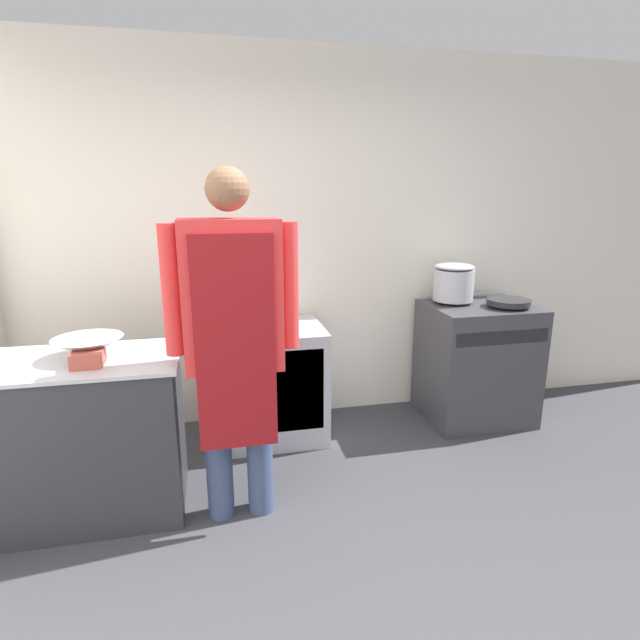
{
  "coord_description": "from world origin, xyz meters",
  "views": [
    {
      "loc": [
        -0.49,
        -1.5,
        1.72
      ],
      "look_at": [
        0.1,
        1.18,
        1.01
      ],
      "focal_mm": 28.0,
      "sensor_mm": 36.0,
      "label": 1
    }
  ],
  "objects_px": {
    "stove": "(476,362)",
    "saute_pan": "(508,302)",
    "plastic_tub": "(88,359)",
    "stock_pot": "(454,282)",
    "fridge_unit": "(274,382)",
    "person_cook": "(234,328)",
    "mixing_bowl": "(89,348)"
  },
  "relations": [
    {
      "from": "plastic_tub",
      "to": "stock_pot",
      "type": "height_order",
      "value": "stock_pot"
    },
    {
      "from": "stove",
      "to": "person_cook",
      "type": "height_order",
      "value": "person_cook"
    },
    {
      "from": "stove",
      "to": "fridge_unit",
      "type": "bearing_deg",
      "value": 178.38
    },
    {
      "from": "fridge_unit",
      "to": "plastic_tub",
      "type": "xyz_separation_m",
      "value": [
        -1.02,
        -0.78,
        0.51
      ]
    },
    {
      "from": "person_cook",
      "to": "mixing_bowl",
      "type": "relative_size",
      "value": 5.2
    },
    {
      "from": "stock_pot",
      "to": "mixing_bowl",
      "type": "bearing_deg",
      "value": -163.6
    },
    {
      "from": "stove",
      "to": "mixing_bowl",
      "type": "bearing_deg",
      "value": -167.0
    },
    {
      "from": "saute_pan",
      "to": "plastic_tub",
      "type": "bearing_deg",
      "value": -167.01
    },
    {
      "from": "fridge_unit",
      "to": "saute_pan",
      "type": "bearing_deg",
      "value": -5.2
    },
    {
      "from": "stock_pot",
      "to": "plastic_tub",
      "type": "bearing_deg",
      "value": -160.41
    },
    {
      "from": "person_cook",
      "to": "stove",
      "type": "bearing_deg",
      "value": 24.27
    },
    {
      "from": "mixing_bowl",
      "to": "fridge_unit",
      "type": "bearing_deg",
      "value": 31.69
    },
    {
      "from": "stove",
      "to": "stock_pot",
      "type": "relative_size",
      "value": 3.1
    },
    {
      "from": "stove",
      "to": "saute_pan",
      "type": "distance_m",
      "value": 0.52
    },
    {
      "from": "person_cook",
      "to": "stock_pot",
      "type": "bearing_deg",
      "value": 29.46
    },
    {
      "from": "fridge_unit",
      "to": "stove",
      "type": "bearing_deg",
      "value": -1.62
    },
    {
      "from": "stove",
      "to": "fridge_unit",
      "type": "height_order",
      "value": "stove"
    },
    {
      "from": "saute_pan",
      "to": "person_cook",
      "type": "bearing_deg",
      "value": -160.15
    },
    {
      "from": "mixing_bowl",
      "to": "stock_pot",
      "type": "distance_m",
      "value": 2.52
    },
    {
      "from": "person_cook",
      "to": "mixing_bowl",
      "type": "bearing_deg",
      "value": 162.23
    },
    {
      "from": "fridge_unit",
      "to": "plastic_tub",
      "type": "height_order",
      "value": "plastic_tub"
    },
    {
      "from": "plastic_tub",
      "to": "saute_pan",
      "type": "height_order",
      "value": "saute_pan"
    },
    {
      "from": "plastic_tub",
      "to": "fridge_unit",
      "type": "bearing_deg",
      "value": 37.59
    },
    {
      "from": "stove",
      "to": "saute_pan",
      "type": "height_order",
      "value": "saute_pan"
    },
    {
      "from": "stove",
      "to": "saute_pan",
      "type": "relative_size",
      "value": 2.97
    },
    {
      "from": "person_cook",
      "to": "plastic_tub",
      "type": "distance_m",
      "value": 0.73
    },
    {
      "from": "plastic_tub",
      "to": "person_cook",
      "type": "bearing_deg",
      "value": -7.67
    },
    {
      "from": "fridge_unit",
      "to": "saute_pan",
      "type": "distance_m",
      "value": 1.79
    },
    {
      "from": "fridge_unit",
      "to": "mixing_bowl",
      "type": "bearing_deg",
      "value": -148.31
    },
    {
      "from": "saute_pan",
      "to": "fridge_unit",
      "type": "bearing_deg",
      "value": 174.8
    },
    {
      "from": "fridge_unit",
      "to": "mixing_bowl",
      "type": "xyz_separation_m",
      "value": [
        -1.04,
        -0.64,
        0.53
      ]
    },
    {
      "from": "mixing_bowl",
      "to": "plastic_tub",
      "type": "relative_size",
      "value": 2.43
    }
  ]
}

